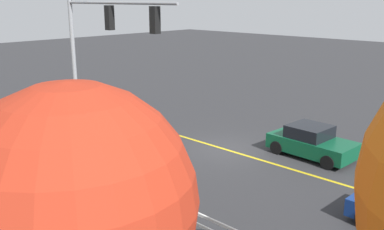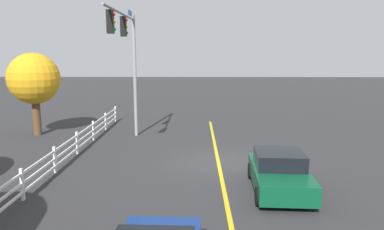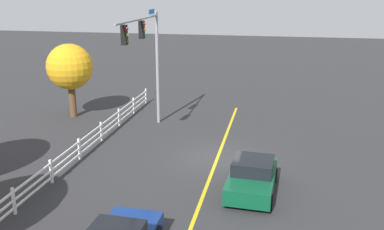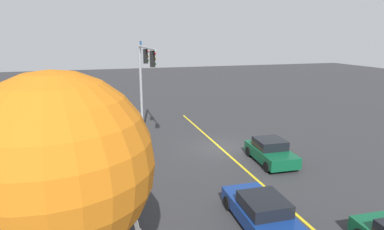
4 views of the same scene
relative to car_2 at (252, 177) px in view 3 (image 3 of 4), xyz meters
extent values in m
plane|color=#2D2D30|center=(3.47, 2.04, -0.70)|extent=(120.00, 120.00, 0.00)
cube|color=gold|center=(-0.53, 2.04, -0.69)|extent=(28.00, 0.16, 0.01)
cylinder|color=gray|center=(8.92, 6.80, 2.95)|extent=(0.20, 0.20, 7.29)
cylinder|color=gray|center=(5.42, 6.80, 6.30)|extent=(7.00, 0.12, 0.12)
cube|color=#0C59B2|center=(8.02, 6.82, 6.58)|extent=(1.10, 0.03, 0.28)
cube|color=black|center=(5.94, 6.80, 5.70)|extent=(0.32, 0.28, 1.00)
sphere|color=red|center=(5.94, 6.65, 6.02)|extent=(0.17, 0.17, 0.17)
sphere|color=orange|center=(5.94, 6.65, 5.70)|extent=(0.17, 0.17, 0.17)
sphere|color=#148C19|center=(5.94, 6.65, 5.38)|extent=(0.17, 0.17, 0.17)
cube|color=black|center=(3.13, 6.80, 5.70)|extent=(0.32, 0.28, 1.00)
sphere|color=red|center=(3.13, 6.65, 6.02)|extent=(0.17, 0.17, 0.17)
sphere|color=orange|center=(3.13, 6.65, 5.70)|extent=(0.17, 0.17, 0.17)
sphere|color=#148C19|center=(3.13, 6.65, 5.38)|extent=(0.17, 0.17, 0.17)
cylinder|color=black|center=(-4.55, 4.81, -0.38)|extent=(0.65, 0.24, 0.64)
cube|color=#0C4C2D|center=(-0.05, 0.00, -0.14)|extent=(4.03, 2.13, 0.68)
cube|color=black|center=(0.15, -0.01, 0.49)|extent=(1.84, 1.83, 0.57)
cylinder|color=black|center=(-1.43, -0.83, -0.38)|extent=(0.65, 0.25, 0.64)
cylinder|color=black|center=(-1.33, 0.98, -0.38)|extent=(0.65, 0.25, 0.64)
cylinder|color=black|center=(1.24, -0.97, -0.38)|extent=(0.65, 0.25, 0.64)
cylinder|color=black|center=(1.34, 0.83, -0.38)|extent=(0.65, 0.25, 0.64)
cube|color=white|center=(-3.86, 9.11, -0.12)|extent=(0.10, 0.10, 1.15)
cube|color=white|center=(-0.97, 9.11, -0.12)|extent=(0.10, 0.10, 1.15)
cube|color=white|center=(1.92, 9.11, -0.12)|extent=(0.10, 0.10, 1.15)
cube|color=white|center=(4.81, 9.11, -0.12)|extent=(0.10, 0.10, 1.15)
cube|color=white|center=(7.70, 9.11, -0.12)|extent=(0.10, 0.10, 1.15)
cube|color=white|center=(10.58, 9.11, -0.12)|extent=(0.10, 0.10, 1.15)
cube|color=white|center=(13.47, 9.11, -0.12)|extent=(0.10, 0.10, 1.15)
cube|color=white|center=(0.47, 9.11, 0.25)|extent=(26.00, 0.06, 0.09)
cube|color=white|center=(0.47, 9.11, -0.10)|extent=(26.00, 0.06, 0.09)
cube|color=white|center=(0.47, 9.11, -0.42)|extent=(26.00, 0.06, 0.09)
cylinder|color=brown|center=(8.99, 12.98, 0.48)|extent=(0.48, 0.48, 2.36)
sphere|color=gold|center=(8.99, 12.98, 2.83)|extent=(3.11, 3.11, 3.11)
camera|label=1|loc=(-9.15, 17.73, 6.48)|focal=40.59mm
camera|label=2|loc=(-12.62, 3.09, 4.37)|focal=33.32mm
camera|label=3|loc=(-17.25, -0.82, 7.98)|focal=39.79mm
camera|label=4|loc=(-16.90, 10.23, 7.08)|focal=30.14mm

